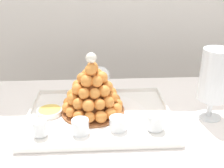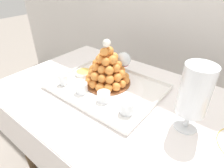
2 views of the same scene
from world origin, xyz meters
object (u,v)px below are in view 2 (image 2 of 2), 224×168
(dessert_cup_left, at_px, (63,80))
(dessert_cup_mid_left, at_px, (82,88))
(serving_tray, at_px, (107,87))
(dessert_cup_centre, at_px, (104,97))
(croquembouche, at_px, (107,68))
(wine_glass, at_px, (123,60))
(macaron_goblet, at_px, (195,92))
(dessert_cup_mid_right, at_px, (127,107))
(creme_brulee_ramekin, at_px, (84,73))

(dessert_cup_left, xyz_separation_m, dessert_cup_mid_left, (0.14, 0.00, -0.00))
(serving_tray, bearing_deg, dessert_cup_centre, -56.06)
(croquembouche, bearing_deg, serving_tray, -55.36)
(serving_tray, xyz_separation_m, wine_glass, (0.01, 0.14, 0.11))
(dessert_cup_mid_left, height_order, macaron_goblet, macaron_goblet)
(macaron_goblet, xyz_separation_m, wine_glass, (-0.42, 0.16, -0.06))
(dessert_cup_mid_left, height_order, dessert_cup_mid_right, dessert_cup_mid_right)
(creme_brulee_ramekin, height_order, wine_glass, wine_glass)
(dessert_cup_left, xyz_separation_m, macaron_goblet, (0.64, 0.10, 0.14))
(serving_tray, height_order, croquembouche, croquembouche)
(creme_brulee_ramekin, bearing_deg, croquembouche, 3.96)
(serving_tray, relative_size, creme_brulee_ramekin, 5.55)
(dessert_cup_mid_left, xyz_separation_m, creme_brulee_ramekin, (-0.13, 0.14, -0.01))
(serving_tray, distance_m, macaron_goblet, 0.46)
(dessert_cup_left, distance_m, dessert_cup_mid_right, 0.41)
(wine_glass, bearing_deg, dessert_cup_mid_right, -51.16)
(dessert_cup_mid_left, bearing_deg, dessert_cup_centre, 7.09)
(serving_tray, bearing_deg, wine_glass, 86.17)
(creme_brulee_ramekin, relative_size, macaron_goblet, 0.36)
(dessert_cup_left, xyz_separation_m, wine_glass, (0.21, 0.26, 0.08))
(serving_tray, xyz_separation_m, dessert_cup_mid_left, (-0.07, -0.12, 0.03))
(macaron_goblet, height_order, wine_glass, macaron_goblet)
(dessert_cup_mid_left, height_order, wine_glass, wine_glass)
(dessert_cup_centre, bearing_deg, croquembouche, 124.12)
(croquembouche, relative_size, dessert_cup_centre, 4.07)
(dessert_cup_centre, xyz_separation_m, dessert_cup_mid_right, (0.13, -0.00, 0.00))
(dessert_cup_mid_left, relative_size, creme_brulee_ramekin, 0.61)
(creme_brulee_ramekin, height_order, macaron_goblet, macaron_goblet)
(dessert_cup_left, relative_size, dessert_cup_centre, 0.88)
(serving_tray, bearing_deg, creme_brulee_ramekin, 173.27)
(creme_brulee_ramekin, distance_m, wine_glass, 0.25)
(dessert_cup_mid_left, distance_m, macaron_goblet, 0.53)
(croquembouche, height_order, dessert_cup_mid_left, croquembouche)
(macaron_goblet, bearing_deg, creme_brulee_ramekin, 176.15)
(macaron_goblet, relative_size, wine_glass, 1.71)
(macaron_goblet, bearing_deg, dessert_cup_centre, -167.51)
(dessert_cup_left, relative_size, macaron_goblet, 0.20)
(croquembouche, height_order, dessert_cup_mid_right, croquembouche)
(serving_tray, distance_m, dessert_cup_mid_left, 0.14)
(croquembouche, height_order, macaron_goblet, macaron_goblet)
(dessert_cup_left, height_order, macaron_goblet, macaron_goblet)
(wine_glass, bearing_deg, dessert_cup_left, -129.66)
(serving_tray, height_order, dessert_cup_centre, dessert_cup_centre)
(dessert_cup_left, relative_size, dessert_cup_mid_right, 0.87)
(croquembouche, bearing_deg, creme_brulee_ramekin, -176.04)
(dessert_cup_mid_left, xyz_separation_m, macaron_goblet, (0.50, 0.10, 0.14))
(croquembouche, xyz_separation_m, wine_glass, (0.03, 0.10, 0.02))
(croquembouche, relative_size, wine_glass, 1.57)
(dessert_cup_left, bearing_deg, serving_tray, 30.66)
(dessert_cup_left, bearing_deg, dessert_cup_centre, 4.31)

